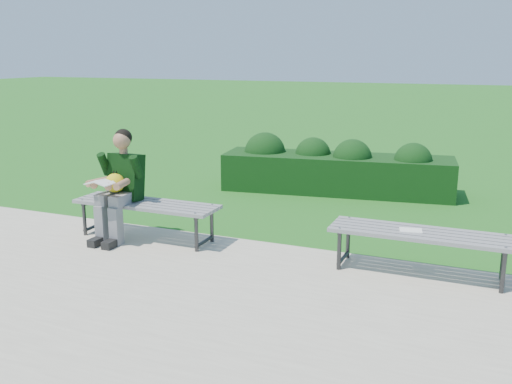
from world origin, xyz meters
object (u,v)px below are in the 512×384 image
Objects in this scene: bench_left at (146,207)px; seated_boy at (119,182)px; bench_right at (421,237)px; hedge at (333,168)px; paper_sheet at (411,230)px.

bench_left is 1.37× the size of seated_boy.
seated_boy is at bearing -162.75° from bench_left.
hedge is at bearing 118.86° from bench_right.
seated_boy is at bearing -116.29° from hedge.
bench_right is 7.31× the size of paper_sheet.
seated_boy reaches higher than hedge.
hedge is 15.29× the size of paper_sheet.
seated_boy is at bearing -177.16° from bench_right.
hedge reaches higher than bench_right.
bench_right is at bearing 2.84° from seated_boy.
bench_left is at bearing -178.52° from paper_sheet.
hedge is 3.71m from bench_right.
hedge reaches higher than bench_left.
seated_boy reaches higher than paper_sheet.
bench_left is at bearing 17.25° from seated_boy.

